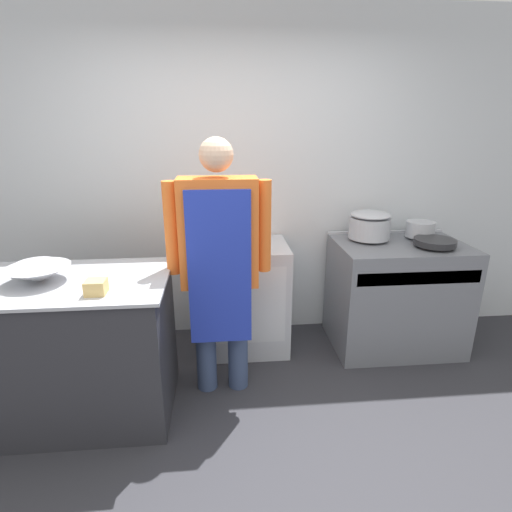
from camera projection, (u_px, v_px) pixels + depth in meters
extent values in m
plane|color=#2D2D33|center=(260.00, 485.00, 2.10)|extent=(14.00, 14.00, 0.00)
cube|color=silver|center=(239.00, 181.00, 3.33)|extent=(8.00, 0.05, 2.70)
cube|color=#2D2D33|center=(70.00, 350.00, 2.52)|extent=(1.23, 0.74, 0.90)
cube|color=#B2B5BC|center=(59.00, 282.00, 2.37)|extent=(1.28, 0.77, 0.02)
cube|color=slate|center=(396.00, 295.00, 3.32)|extent=(1.02, 0.70, 0.90)
cube|color=#B2B5BC|center=(419.00, 278.00, 2.92)|extent=(0.94, 0.03, 0.10)
cube|color=#B2B5BC|center=(385.00, 232.00, 3.49)|extent=(1.02, 0.03, 0.02)
cube|color=silver|center=(247.00, 296.00, 3.30)|extent=(0.65, 0.57, 0.89)
cube|color=silver|center=(249.00, 306.00, 3.03)|extent=(0.56, 0.02, 0.63)
cylinder|color=#38476B|center=(206.00, 337.00, 2.76)|extent=(0.14, 0.14, 0.80)
cylinder|color=#38476B|center=(238.00, 336.00, 2.78)|extent=(0.14, 0.14, 0.80)
cube|color=orange|center=(219.00, 233.00, 2.54)|extent=(0.49, 0.22, 0.70)
cube|color=#2338B2|center=(220.00, 270.00, 2.49)|extent=(0.40, 0.02, 1.00)
cylinder|color=orange|center=(172.00, 228.00, 2.50)|extent=(0.09, 0.09, 0.59)
cylinder|color=orange|center=(264.00, 226.00, 2.55)|extent=(0.09, 0.09, 0.59)
sphere|color=beige|center=(216.00, 155.00, 2.39)|extent=(0.21, 0.21, 0.21)
cone|color=#B2B5BC|center=(39.00, 274.00, 2.33)|extent=(0.36, 0.36, 0.10)
cone|color=#B2B5BC|center=(36.00, 267.00, 2.49)|extent=(0.24, 0.24, 0.07)
cube|color=#D8B266|center=(96.00, 287.00, 2.17)|extent=(0.11, 0.11, 0.08)
cylinder|color=#B2B5BC|center=(369.00, 228.00, 3.24)|extent=(0.33, 0.33, 0.17)
ellipsoid|color=#B2B5BC|center=(371.00, 215.00, 3.21)|extent=(0.32, 0.32, 0.06)
cylinder|color=#262628|center=(435.00, 242.00, 3.07)|extent=(0.31, 0.31, 0.05)
cylinder|color=#B2B5BC|center=(420.00, 229.00, 3.29)|extent=(0.23, 0.23, 0.13)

